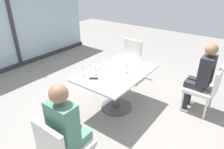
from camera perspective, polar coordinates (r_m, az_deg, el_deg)
The scene contains 17 objects.
ground_plane at distance 3.78m, azimuth 1.23°, elevation -9.26°, with size 12.00×12.00×0.00m, color gray.
window_wall_backdrop at distance 5.65m, azimuth -26.89°, elevation 13.63°, with size 4.59×0.10×2.70m.
dining_table_main at distance 3.48m, azimuth 1.32°, elevation -1.79°, with size 1.38×0.92×0.73m.
chair_side_end at distance 2.44m, azimuth -14.03°, elevation -19.20°, with size 0.50×0.46×0.87m.
chair_front_right at distance 3.77m, azimuth 25.22°, elevation -3.23°, with size 0.46×0.50×0.87m.
chair_far_right at distance 4.69m, azimuth 4.95°, elevation 5.03°, with size 0.50×0.46×0.87m.
person_side_end at distance 2.35m, azimuth -12.51°, elevation -14.31°, with size 0.39×0.34×1.26m.
person_front_right at distance 3.70m, azimuth 24.21°, elevation -0.03°, with size 0.34×0.39×1.26m.
wine_glass_0 at distance 3.36m, azimuth 4.13°, elevation 2.81°, with size 0.07×0.07×0.18m.
wine_glass_1 at distance 3.64m, azimuth 8.40°, elevation 4.51°, with size 0.07×0.07×0.18m.
wine_glass_2 at distance 3.24m, azimuth -8.54°, elevation 1.63°, with size 0.07×0.07×0.18m.
wine_glass_3 at distance 3.49m, azimuth -3.70°, elevation 3.78°, with size 0.07×0.07×0.18m.
wine_glass_4 at distance 3.79m, azimuth 7.21°, elevation 5.47°, with size 0.07×0.07×0.18m.
wine_glass_5 at distance 3.26m, azimuth -4.86°, elevation 2.03°, with size 0.07×0.07×0.18m.
wine_glass_6 at distance 3.64m, azimuth -0.57°, elevation 4.82°, with size 0.07×0.07×0.18m.
coffee_cup at distance 3.47m, azimuth -4.90°, elevation 2.01°, with size 0.08×0.08×0.09m, color white.
cell_phone_on_table at distance 3.19m, azimuth -5.24°, elevation -1.13°, with size 0.07×0.14×0.01m, color black.
Camera 1 is at (-2.50, -1.77, 2.21)m, focal length 32.07 mm.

